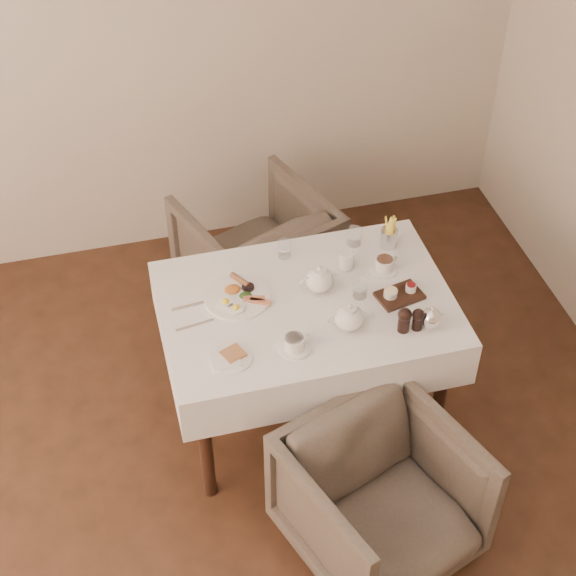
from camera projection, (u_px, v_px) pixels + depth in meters
The scene contains 20 objects.
table at pixel (306, 321), 3.94m from camera, with size 1.28×0.88×0.75m.
armchair_near at pixel (381, 500), 3.63m from camera, with size 0.69×0.71×0.64m, color #483F34.
armchair_far at pixel (256, 252), 4.78m from camera, with size 0.70×0.72×0.66m, color #483F34.
breakfast_plate at pixel (237, 296), 3.88m from camera, with size 0.29×0.29×0.04m.
side_plate at pixel (230, 358), 3.61m from camera, with size 0.18×0.17×0.02m.
teapot_centre at pixel (319, 278), 3.88m from camera, with size 0.17×0.13×0.14m, color white, non-canonical shape.
teapot_front at pixel (349, 316), 3.70m from camera, with size 0.17×0.13×0.14m, color white, non-canonical shape.
creamer at pixel (346, 260), 4.01m from camera, with size 0.07×0.07×0.08m, color white.
teacup_near at pixel (294, 344), 3.64m from camera, with size 0.14×0.14×0.07m.
teacup_far at pixel (384, 265), 4.00m from camera, with size 0.13×0.13×0.06m.
glass_left at pixel (285, 249), 4.07m from camera, with size 0.06×0.06×0.09m, color silver.
glass_mid at pixel (360, 288), 3.87m from camera, with size 0.06×0.06×0.09m, color silver.
glass_right at pixel (354, 236), 4.13m from camera, with size 0.07×0.07×0.09m, color silver.
condiment_board at pixel (399, 294), 3.88m from camera, with size 0.22×0.17×0.05m.
pepper_mill_left at pixel (404, 320), 3.70m from camera, with size 0.06×0.06×0.12m, color black, non-canonical shape.
pepper_mill_right at pixel (418, 319), 3.71m from camera, with size 0.05×0.05×0.11m, color black, non-canonical shape.
silver_pot at pixel (431, 317), 3.72m from camera, with size 0.11×0.09×0.12m, color white, non-canonical shape.
fries_cup at pixel (389, 234), 4.10m from camera, with size 0.08×0.08×0.17m.
cutlery_fork at pixel (195, 305), 3.85m from camera, with size 0.02×0.21×0.00m, color silver.
cutlery_knife at pixel (195, 325), 3.76m from camera, with size 0.01×0.17×0.00m, color silver.
Camera 1 is at (-0.13, -1.72, 3.42)m, focal length 55.00 mm.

